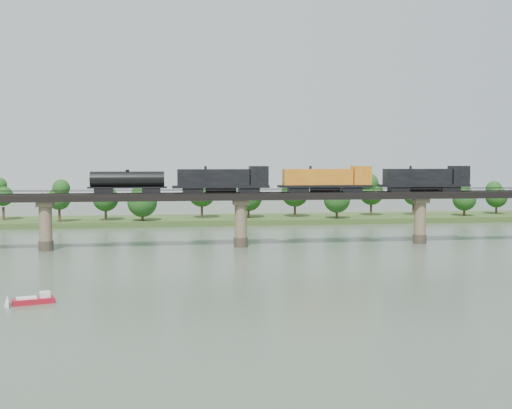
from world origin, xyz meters
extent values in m
plane|color=#3D4D3C|center=(0.00, 0.00, 0.00)|extent=(400.00, 400.00, 0.00)
cube|color=#314B1E|center=(0.00, 85.00, 0.80)|extent=(300.00, 24.00, 1.60)
cylinder|color=#473A2D|center=(-40.00, 30.00, 1.00)|extent=(3.00, 3.00, 2.00)
cylinder|color=#7E6E52|center=(-40.00, 30.00, 5.50)|extent=(2.60, 2.60, 9.00)
cube|color=#7E6E52|center=(-40.00, 30.00, 9.50)|extent=(3.20, 3.20, 1.00)
cylinder|color=#473A2D|center=(0.00, 30.00, 1.00)|extent=(3.00, 3.00, 2.00)
cylinder|color=#7E6E52|center=(0.00, 30.00, 5.50)|extent=(2.60, 2.60, 9.00)
cube|color=#7E6E52|center=(0.00, 30.00, 9.50)|extent=(3.20, 3.20, 1.00)
cylinder|color=#473A2D|center=(40.00, 30.00, 1.00)|extent=(3.00, 3.00, 2.00)
cylinder|color=#7E6E52|center=(40.00, 30.00, 5.50)|extent=(2.60, 2.60, 9.00)
cube|color=#7E6E52|center=(40.00, 30.00, 9.50)|extent=(3.20, 3.20, 1.00)
cube|color=black|center=(0.00, 30.00, 10.75)|extent=(220.00, 5.00, 1.50)
cube|color=black|center=(0.00, 29.25, 11.58)|extent=(220.00, 0.12, 0.16)
cube|color=black|center=(0.00, 30.75, 11.58)|extent=(220.00, 0.12, 0.16)
cube|color=black|center=(0.00, 27.60, 12.20)|extent=(220.00, 0.10, 0.10)
cube|color=black|center=(0.00, 32.40, 12.20)|extent=(220.00, 0.10, 0.10)
cube|color=black|center=(0.00, 27.60, 11.85)|extent=(0.08, 0.08, 0.70)
cube|color=black|center=(0.00, 32.40, 11.85)|extent=(0.08, 0.08, 0.70)
cylinder|color=#382619|center=(-60.94, 84.18, 3.46)|extent=(0.70, 0.70, 3.71)
sphere|color=#134012|center=(-60.94, 84.18, 8.41)|extent=(5.67, 5.67, 5.67)
sphere|color=#134012|center=(-60.94, 84.18, 11.50)|extent=(4.25, 4.25, 4.25)
cylinder|color=#382619|center=(-44.43, 76.31, 3.35)|extent=(0.70, 0.70, 3.51)
sphere|color=#134012|center=(-44.43, 76.31, 8.03)|extent=(6.31, 6.31, 6.31)
sphere|color=#134012|center=(-44.43, 76.31, 10.96)|extent=(4.73, 4.73, 4.73)
cylinder|color=#382619|center=(-32.24, 78.84, 3.27)|extent=(0.70, 0.70, 3.34)
sphere|color=#134012|center=(-32.24, 78.84, 7.73)|extent=(7.18, 7.18, 7.18)
sphere|color=#134012|center=(-32.24, 78.84, 10.52)|extent=(5.39, 5.39, 5.39)
cylinder|color=#382619|center=(-22.01, 76.15, 3.01)|extent=(0.70, 0.70, 2.83)
sphere|color=#134012|center=(-22.01, 76.15, 6.78)|extent=(8.26, 8.26, 8.26)
sphere|color=#134012|center=(-22.01, 76.15, 9.14)|extent=(6.19, 6.19, 6.19)
cylinder|color=#382619|center=(-5.04, 82.68, 3.58)|extent=(0.70, 0.70, 3.96)
sphere|color=#134012|center=(-5.04, 82.68, 8.87)|extent=(8.07, 8.07, 8.07)
sphere|color=#134012|center=(-5.04, 82.68, 12.17)|extent=(6.05, 6.05, 6.05)
cylinder|color=#382619|center=(8.52, 81.14, 3.23)|extent=(0.70, 0.70, 3.27)
sphere|color=#134012|center=(8.52, 81.14, 7.59)|extent=(8.03, 8.03, 8.03)
sphere|color=#134012|center=(8.52, 81.14, 10.31)|extent=(6.02, 6.02, 6.02)
cylinder|color=#382619|center=(22.65, 82.31, 3.56)|extent=(0.70, 0.70, 3.92)
sphere|color=#134012|center=(22.65, 82.31, 8.79)|extent=(8.29, 8.29, 8.29)
sphere|color=#134012|center=(22.65, 82.31, 12.05)|extent=(6.21, 6.21, 6.21)
cylinder|color=#382619|center=(33.59, 75.35, 3.11)|extent=(0.70, 0.70, 3.02)
sphere|color=#134012|center=(33.59, 75.35, 7.15)|extent=(7.74, 7.74, 7.74)
sphere|color=#134012|center=(33.59, 75.35, 9.67)|extent=(5.80, 5.80, 5.80)
cylinder|color=#382619|center=(46.81, 84.03, 3.50)|extent=(0.70, 0.70, 3.80)
sphere|color=#134012|center=(46.81, 84.03, 8.56)|extent=(7.47, 7.47, 7.47)
sphere|color=#134012|center=(46.81, 84.03, 11.73)|extent=(5.60, 5.60, 5.60)
cylinder|color=#382619|center=(60.48, 84.26, 3.29)|extent=(0.70, 0.70, 3.38)
sphere|color=#134012|center=(60.48, 84.26, 7.80)|extent=(6.23, 6.23, 6.23)
sphere|color=#134012|center=(60.48, 84.26, 10.62)|extent=(4.67, 4.67, 4.67)
cylinder|color=#382619|center=(74.35, 78.39, 2.99)|extent=(0.70, 0.70, 2.77)
sphere|color=#134012|center=(74.35, 78.39, 6.68)|extent=(7.04, 7.04, 7.04)
sphere|color=#134012|center=(74.35, 78.39, 8.99)|extent=(5.28, 5.28, 5.28)
cylinder|color=#382619|center=(87.62, 83.57, 3.07)|extent=(0.70, 0.70, 2.94)
sphere|color=#134012|center=(87.62, 83.57, 7.00)|extent=(6.73, 6.73, 6.73)
sphere|color=#134012|center=(87.62, 83.57, 9.45)|extent=(5.05, 5.05, 5.05)
cube|color=black|center=(46.73, 30.00, 12.09)|extent=(4.29, 2.57, 1.18)
cube|color=black|center=(34.93, 30.00, 12.09)|extent=(4.29, 2.57, 1.18)
cube|color=black|center=(40.83, 30.00, 12.84)|extent=(20.37, 3.22, 0.54)
cube|color=black|center=(39.22, 30.00, 14.82)|extent=(15.01, 2.89, 3.43)
cube|color=black|center=(48.87, 30.00, 15.14)|extent=(3.86, 3.22, 4.07)
cylinder|color=black|center=(40.83, 30.00, 12.25)|extent=(6.43, 1.50, 1.50)
cube|color=black|center=(24.21, 30.00, 12.09)|extent=(4.29, 2.57, 1.18)
cube|color=black|center=(12.42, 30.00, 12.09)|extent=(4.29, 2.57, 1.18)
cube|color=black|center=(18.32, 30.00, 12.84)|extent=(20.37, 3.22, 0.54)
cube|color=orange|center=(16.71, 30.00, 14.82)|extent=(15.01, 2.89, 3.43)
cube|color=orange|center=(26.36, 30.00, 15.14)|extent=(3.86, 3.22, 4.07)
cylinder|color=black|center=(18.32, 30.00, 12.25)|extent=(6.43, 1.50, 1.50)
cube|color=black|center=(1.70, 30.00, 12.09)|extent=(4.29, 2.57, 1.18)
cube|color=black|center=(-10.09, 30.00, 12.09)|extent=(4.29, 2.57, 1.18)
cube|color=black|center=(-4.19, 30.00, 12.84)|extent=(20.37, 3.22, 0.54)
cube|color=black|center=(-5.80, 30.00, 14.82)|extent=(15.01, 2.89, 3.43)
cube|color=black|center=(3.85, 30.00, 15.14)|extent=(3.86, 3.22, 4.07)
cylinder|color=black|center=(-4.19, 30.00, 12.25)|extent=(6.43, 1.50, 1.50)
cube|color=black|center=(-18.67, 30.00, 12.09)|extent=(3.75, 2.36, 1.18)
cube|color=black|center=(-28.32, 30.00, 12.09)|extent=(3.75, 2.36, 1.18)
cube|color=black|center=(-23.49, 30.00, 12.79)|extent=(16.08, 2.57, 0.32)
cylinder|color=black|center=(-23.49, 30.00, 14.50)|extent=(15.01, 3.22, 3.22)
cylinder|color=black|center=(-23.49, 30.00, 16.22)|extent=(0.75, 0.75, 0.54)
cube|color=maroon|center=(-32.85, -20.39, 0.36)|extent=(5.43, 3.24, 0.72)
cube|color=white|center=(-33.64, -20.62, 0.77)|extent=(2.79, 2.18, 0.26)
cube|color=white|center=(-31.48, -19.98, 1.08)|extent=(1.53, 1.53, 0.72)
camera|label=1|loc=(-16.33, -104.54, 18.16)|focal=45.00mm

